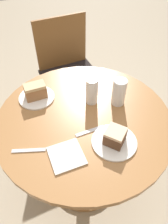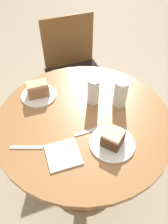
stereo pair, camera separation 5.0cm
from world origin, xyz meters
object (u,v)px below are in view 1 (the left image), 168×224
glass_water (92,92)px  cake_slice_near (115,136)px  plate_far (37,97)px  plate_near (114,142)px  glass_lemonade (119,93)px  chair (68,70)px  cake_slice_far (35,91)px

glass_water → cake_slice_near: bearing=-87.8°
plate_far → plate_near: bearing=-54.3°
glass_lemonade → chair: bearing=99.0°
cake_slice_far → glass_water: glass_water is taller
glass_water → cake_slice_far: bearing=157.5°
plate_near → glass_lemonade: size_ratio=1.38×
cake_slice_near → plate_near: bearing=0.0°
plate_far → cake_slice_near: bearing=-54.3°
plate_near → glass_lemonade: 0.29m
plate_near → glass_water: glass_water is taller
chair → cake_slice_far: chair is taller
cake_slice_far → glass_water: bearing=-22.5°
chair → glass_water: size_ratio=5.54×
glass_lemonade → plate_near: bearing=-116.7°
chair → cake_slice_near: bearing=-97.7°
chair → glass_water: bearing=-98.9°
cake_slice_near → glass_water: size_ratio=0.79×
plate_far → glass_lemonade: size_ratio=1.30×
cake_slice_near → glass_lemonade: 0.28m
plate_far → chair: bearing=60.4°
cake_slice_far → cake_slice_near: bearing=-54.3°
cake_slice_near → cake_slice_far: 0.52m
plate_far → glass_water: (0.29, -0.12, 0.07)m
glass_lemonade → glass_water: bearing=158.9°
chair → cake_slice_near: size_ratio=7.03×
cake_slice_near → glass_lemonade: glass_lemonade is taller
plate_far → cake_slice_far: bearing=0.0°
plate_far → cake_slice_near: 0.52m
plate_near → glass_water: (-0.01, 0.30, 0.07)m
chair → plate_far: (-0.31, -0.55, 0.25)m
plate_near → glass_water: 0.31m
plate_far → cake_slice_far: 0.05m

